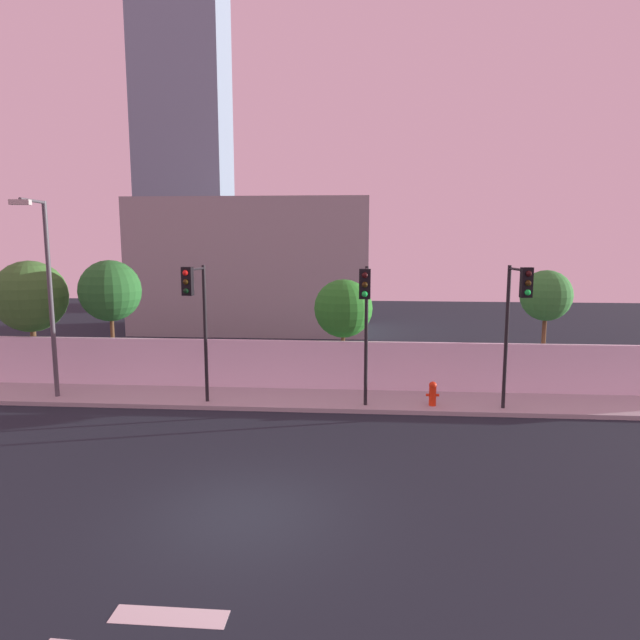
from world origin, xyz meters
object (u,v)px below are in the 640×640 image
(fire_hydrant, at_px, (433,393))
(roadside_tree_rightmost, at_px, (546,296))
(roadside_tree_leftmost, at_px, (30,297))
(street_lamp_curbside, at_px, (46,283))
(roadside_tree_midleft, at_px, (110,291))
(traffic_light_right, at_px, (196,305))
(traffic_light_center, at_px, (517,307))
(roadside_tree_midright, at_px, (343,309))
(traffic_light_left, at_px, (365,307))

(fire_hydrant, height_order, roadside_tree_rightmost, roadside_tree_rightmost)
(roadside_tree_leftmost, xyz_separation_m, roadside_tree_rightmost, (19.86, 0.00, 0.18))
(street_lamp_curbside, height_order, roadside_tree_midleft, street_lamp_curbside)
(traffic_light_right, relative_size, roadside_tree_midleft, 0.96)
(traffic_light_right, xyz_separation_m, street_lamp_curbside, (-5.34, 0.57, 0.62))
(fire_hydrant, xyz_separation_m, roadside_tree_midleft, (-12.22, 2.72, 3.06))
(traffic_light_center, xyz_separation_m, roadside_tree_midright, (-5.51, 3.49, -0.54))
(traffic_light_center, bearing_deg, roadside_tree_midleft, 166.56)
(street_lamp_curbside, height_order, roadside_tree_rightmost, street_lamp_curbside)
(traffic_light_left, bearing_deg, roadside_tree_leftmost, 164.45)
(traffic_light_right, height_order, roadside_tree_rightmost, traffic_light_right)
(fire_hydrant, relative_size, roadside_tree_leftmost, 0.17)
(traffic_light_center, bearing_deg, fire_hydrant, 162.12)
(fire_hydrant, xyz_separation_m, roadside_tree_leftmost, (-15.49, 2.72, 2.82))
(traffic_light_center, height_order, roadside_tree_midright, traffic_light_center)
(traffic_light_center, height_order, roadside_tree_rightmost, traffic_light_center)
(traffic_light_center, xyz_separation_m, roadside_tree_leftmost, (-17.89, 3.49, -0.18))
(roadside_tree_leftmost, distance_m, roadside_tree_midright, 12.39)
(traffic_light_left, distance_m, traffic_light_center, 4.69)
(traffic_light_center, xyz_separation_m, traffic_light_right, (-10.17, 0.04, -0.03))
(traffic_light_right, bearing_deg, roadside_tree_midleft, 142.20)
(traffic_light_center, relative_size, roadside_tree_midright, 1.13)
(fire_hydrant, bearing_deg, roadside_tree_rightmost, 31.91)
(traffic_light_left, relative_size, roadside_tree_rightmost, 1.02)
(roadside_tree_midleft, bearing_deg, roadside_tree_rightmost, 0.00)
(roadside_tree_leftmost, bearing_deg, fire_hydrant, -9.95)
(roadside_tree_rightmost, bearing_deg, traffic_light_left, -151.04)
(traffic_light_right, xyz_separation_m, fire_hydrant, (7.77, 0.73, -2.97))
(traffic_light_left, distance_m, roadside_tree_midleft, 10.60)
(traffic_light_right, distance_m, roadside_tree_leftmost, 8.46)
(fire_hydrant, relative_size, roadside_tree_midleft, 0.17)
(traffic_light_left, bearing_deg, traffic_light_center, 2.24)
(traffic_light_left, bearing_deg, traffic_light_right, 177.63)
(traffic_light_left, bearing_deg, roadside_tree_rightmost, 28.96)
(roadside_tree_midleft, xyz_separation_m, roadside_tree_midright, (9.11, 0.00, -0.61))
(traffic_light_left, xyz_separation_m, street_lamp_curbside, (-10.83, 0.80, 0.61))
(traffic_light_center, height_order, traffic_light_right, traffic_light_center)
(traffic_light_left, height_order, roadside_tree_leftmost, roadside_tree_leftmost)
(traffic_light_center, height_order, roadside_tree_leftmost, traffic_light_center)
(traffic_light_center, xyz_separation_m, roadside_tree_rightmost, (1.96, 3.49, -0.00))
(roadside_tree_midright, bearing_deg, roadside_tree_leftmost, -180.00)
(traffic_light_left, bearing_deg, fire_hydrant, 22.83)
(street_lamp_curbside, bearing_deg, fire_hydrant, 0.72)
(fire_hydrant, bearing_deg, street_lamp_curbside, -179.28)
(traffic_light_right, distance_m, fire_hydrant, 8.35)
(traffic_light_right, bearing_deg, roadside_tree_rightmost, 15.87)
(roadside_tree_leftmost, relative_size, roadside_tree_midright, 1.16)
(street_lamp_curbside, xyz_separation_m, fire_hydrant, (13.11, 0.16, -3.60))
(street_lamp_curbside, relative_size, roadside_tree_midright, 1.63)
(traffic_light_center, distance_m, roadside_tree_midleft, 15.03)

